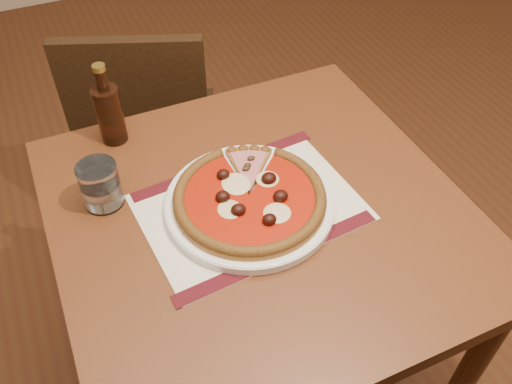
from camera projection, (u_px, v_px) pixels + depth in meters
table at (260, 241)px, 1.15m from camera, size 0.80×0.80×0.75m
chair_far at (148, 127)px, 1.69m from camera, size 0.51×0.51×0.84m
placemat at (250, 207)px, 1.08m from camera, size 0.44×0.33×0.00m
plate at (250, 204)px, 1.07m from camera, size 0.34×0.34×0.02m
pizza at (250, 197)px, 1.06m from camera, size 0.30×0.30×0.04m
ham_slice at (257, 165)px, 1.13m from camera, size 0.10×0.14×0.02m
water_glass at (100, 185)px, 1.06m from camera, size 0.10×0.10×0.10m
bottle at (109, 112)px, 1.17m from camera, size 0.06×0.06×0.19m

